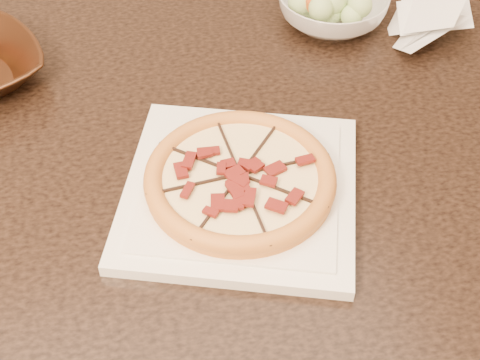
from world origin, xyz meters
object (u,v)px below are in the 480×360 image
Objects in this scene: salad_bowl at (332,8)px; pizza at (240,178)px; plate at (240,190)px; dining_table at (137,185)px.

pizza is at bearing -126.52° from salad_bowl.
plate is at bearing -126.51° from salad_bowl.
plate is 0.45m from salad_bowl.
salad_bowl is at bearing 27.20° from dining_table.
dining_table is 3.60× the size of plate.
plate is 2.06× the size of salad_bowl.
dining_table is 7.41× the size of salad_bowl.
dining_table is at bearing 129.16° from pizza.
salad_bowl is at bearing 53.49° from plate.
pizza is (-0.00, 0.00, 0.02)m from plate.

